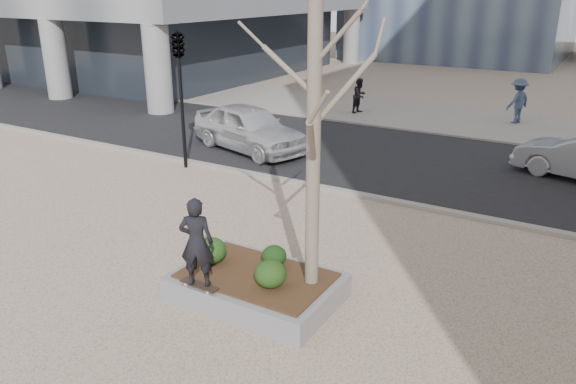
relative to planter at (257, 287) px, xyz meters
The scene contains 15 objects.
ground 1.02m from the planter, behind, with size 120.00×120.00×0.00m, color tan.
street 10.05m from the planter, 95.71° to the left, with size 60.00×8.00×0.02m, color black.
far_sidewalk 17.03m from the planter, 93.37° to the left, with size 60.00×6.00×0.02m, color gray.
planter is the anchor object (origin of this frame).
planter_mulch 0.25m from the planter, ahead, with size 2.70×1.70×0.04m, color #382314.
sycamore_tree 3.71m from the planter, 16.70° to the left, with size 2.80×2.80×6.60m, color gray, non-canonical shape.
shrub_left 1.15m from the planter, behind, with size 0.60×0.60×0.51m, color #143F15.
shrub_middle 0.67m from the planter, 78.02° to the left, with size 0.48×0.48×0.41m, color black.
shrub_right 0.73m from the planter, 27.19° to the right, with size 0.58×0.58×0.50m, color #1B3E13.
skateboard 1.12m from the planter, 126.32° to the right, with size 0.78×0.20×0.07m, color black, non-canonical shape.
skateboarder 1.57m from the planter, 126.32° to the right, with size 0.60×0.39×1.65m, color black.
police_car 10.17m from the planter, 125.11° to the left, with size 1.92×4.78×1.63m, color silver.
pedestrian_a 16.92m from the planter, 107.34° to the left, with size 0.77×0.60×1.58m, color black.
pedestrian_b 17.73m from the planter, 84.88° to the left, with size 1.22×0.70×1.89m, color #3A4A69.
traffic_light_near 8.82m from the planter, 139.25° to the left, with size 0.60×2.48×4.50m, color black, non-canonical shape.
Camera 1 is at (6.24, -7.69, 5.54)m, focal length 35.00 mm.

